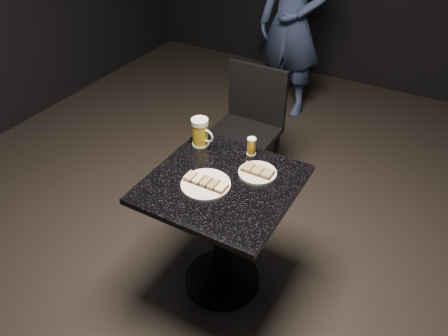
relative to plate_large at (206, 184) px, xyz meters
The scene contains 10 objects.
floor 0.76m from the plate_large, 51.19° to the left, with size 6.00×6.00×0.00m, color black.
plate_large is the anchor object (origin of this frame).
plate_small 0.27m from the plate_large, 49.13° to the left, with size 0.19×0.19×0.01m, color silver.
patron 2.20m from the plate_large, 101.99° to the left, with size 0.60×0.39×1.65m, color navy.
table 0.26m from the plate_large, 51.19° to the left, with size 0.70×0.70×0.75m.
beer_mug 0.36m from the plate_large, 125.76° to the left, with size 0.14×0.09×0.16m.
beer_tumbler 0.35m from the plate_large, 78.43° to the left, with size 0.05×0.05×0.10m.
chair 1.04m from the plate_large, 105.00° to the left, with size 0.43×0.43×0.89m.
canapes_on_plate_large 0.02m from the plate_large, 116.57° to the left, with size 0.22×0.07×0.02m.
canapes_on_plate_small 0.27m from the plate_large, 49.13° to the left, with size 0.16×0.07×0.02m.
Camera 1 is at (0.83, -1.44, 2.09)m, focal length 35.00 mm.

